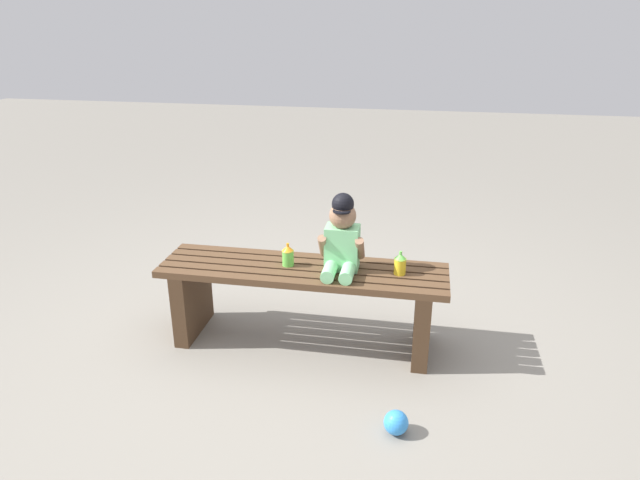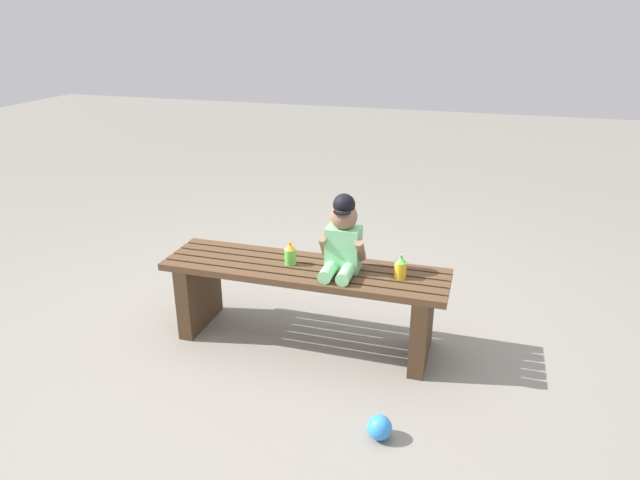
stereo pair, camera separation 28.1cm
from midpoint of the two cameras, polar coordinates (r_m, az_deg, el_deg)
The scene contains 6 objects.
ground_plane at distance 3.16m, azimuth -4.25°, elevation -10.13°, with size 16.00×16.00×0.00m, color gray.
park_bench at distance 3.01m, azimuth -4.40°, elevation -5.38°, with size 1.49×0.39×0.44m.
child_figure at distance 2.84m, azimuth -0.61°, elevation 0.18°, with size 0.23×0.27×0.40m.
sippy_cup_left at distance 2.95m, azimuth -5.96°, elevation -1.57°, with size 0.06×0.06×0.12m.
sippy_cup_right at distance 2.85m, azimuth 5.28°, elevation -2.42°, with size 0.06×0.06×0.12m.
toy_ball at distance 2.53m, azimuth 4.36°, elevation -17.92°, with size 0.11×0.11×0.11m, color #338CE5.
Camera 1 is at (0.57, -2.61, 1.68)m, focal length 31.86 mm.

